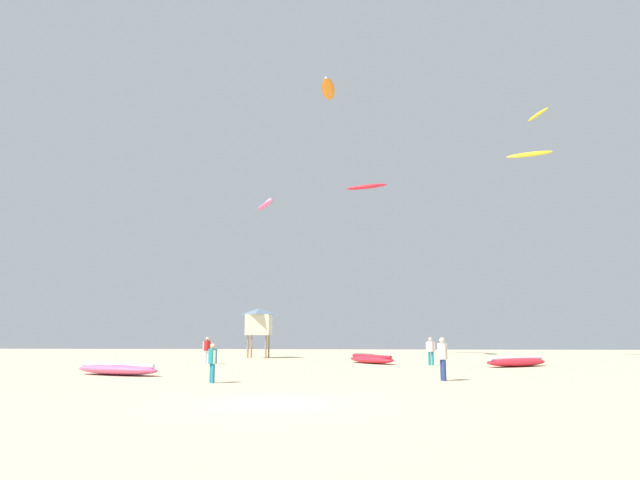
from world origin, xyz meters
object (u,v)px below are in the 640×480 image
at_px(person_left, 431,349).
at_px(kite_aloft_0, 366,187).
at_px(kite_aloft_3, 328,89).
at_px(kite_grounded_far, 117,369).
at_px(lifeguard_tower, 259,321).
at_px(person_right, 207,348).
at_px(kite_aloft_4, 265,205).
at_px(kite_grounded_near, 371,359).
at_px(kite_grounded_mid, 517,362).
at_px(person_foreground, 213,360).
at_px(kite_aloft_2, 538,115).
at_px(kite_aloft_1, 529,154).
at_px(person_midground, 443,355).

height_order(person_left, kite_aloft_0, kite_aloft_0).
bearing_deg(kite_aloft_3, kite_grounded_far, -112.51).
xyz_separation_m(kite_grounded_far, lifeguard_tower, (3.00, 20.44, 2.78)).
distance_m(person_left, kite_aloft_3, 26.87).
relative_size(person_left, person_right, 0.99).
bearing_deg(lifeguard_tower, kite_aloft_4, 95.11).
relative_size(kite_aloft_0, kite_aloft_3, 1.05).
bearing_deg(kite_grounded_near, person_right, -172.22).
distance_m(kite_grounded_far, lifeguard_tower, 20.85).
bearing_deg(kite_grounded_mid, kite_grounded_near, 159.57).
bearing_deg(kite_grounded_far, kite_aloft_4, 83.94).
xyz_separation_m(person_foreground, kite_grounded_far, (-5.66, 3.91, -0.63)).
bearing_deg(person_left, kite_grounded_mid, -92.87).
distance_m(person_right, kite_aloft_3, 26.69).
bearing_deg(person_right, kite_aloft_2, -67.72).
xyz_separation_m(kite_grounded_near, kite_aloft_3, (-3.40, 9.31, 23.97)).
height_order(person_left, kite_aloft_4, kite_aloft_4).
xyz_separation_m(person_foreground, kite_aloft_0, (6.69, 33.54, 16.23)).
distance_m(kite_grounded_near, kite_aloft_3, 25.94).
bearing_deg(kite_aloft_4, kite_aloft_1, -1.83).
height_order(person_left, kite_grounded_near, person_left).
relative_size(person_left, kite_aloft_0, 0.38).
bearing_deg(kite_aloft_4, kite_grounded_near, -52.44).
bearing_deg(kite_grounded_mid, person_midground, -118.56).
xyz_separation_m(person_left, person_right, (-14.67, 0.68, 0.01)).
bearing_deg(kite_grounded_mid, lifeguard_tower, 147.33).
relative_size(kite_grounded_mid, kite_aloft_1, 1.15).
bearing_deg(person_left, kite_aloft_3, 41.23).
relative_size(kite_aloft_2, kite_aloft_4, 0.80).
bearing_deg(person_foreground, kite_grounded_mid, 1.30).
bearing_deg(lifeguard_tower, kite_grounded_mid, -32.67).
xyz_separation_m(person_midground, lifeguard_tower, (-12.04, 22.56, 2.01)).
bearing_deg(kite_grounded_far, person_right, 82.72).
height_order(kite_grounded_near, lifeguard_tower, lifeguard_tower).
relative_size(kite_grounded_near, kite_aloft_2, 1.38).
bearing_deg(person_midground, person_right, -58.40).
xyz_separation_m(person_right, kite_aloft_2, (28.12, 16.63, 22.54)).
bearing_deg(kite_grounded_far, kite_grounded_mid, 22.90).
distance_m(kite_aloft_1, kite_aloft_3, 19.53).
relative_size(kite_aloft_3, kite_aloft_4, 1.02).
relative_size(lifeguard_tower, kite_aloft_4, 0.96).
bearing_deg(person_right, kite_aloft_1, -71.27).
height_order(kite_grounded_near, kite_aloft_3, kite_aloft_3).
distance_m(kite_aloft_3, kite_aloft_4, 12.29).
bearing_deg(kite_aloft_4, kite_aloft_2, 5.47).
distance_m(person_midground, kite_aloft_0, 35.69).
distance_m(person_midground, kite_aloft_4, 32.35).
relative_size(person_foreground, kite_aloft_0, 0.34).
bearing_deg(kite_aloft_4, kite_aloft_0, 26.82).
height_order(person_left, person_right, person_right).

